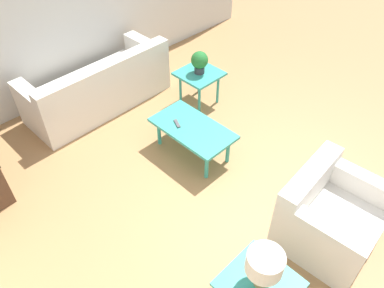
% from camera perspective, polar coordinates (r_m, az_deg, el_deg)
% --- Properties ---
extents(ground_plane, '(14.00, 14.00, 0.00)m').
position_cam_1_polar(ground_plane, '(4.74, 5.08, -5.02)').
color(ground_plane, '#A87A4C').
extents(wall_right, '(0.12, 7.20, 2.70)m').
position_cam_1_polar(wall_right, '(6.02, -17.92, 19.90)').
color(wall_right, silver).
rests_on(wall_right, ground_plane).
extents(sofa, '(0.89, 2.17, 0.84)m').
position_cam_1_polar(sofa, '(5.82, -13.90, 8.27)').
color(sofa, silver).
rests_on(sofa, ground_plane).
extents(armchair, '(0.95, 1.05, 0.82)m').
position_cam_1_polar(armchair, '(4.18, 20.08, -10.34)').
color(armchair, silver).
rests_on(armchair, ground_plane).
extents(coffee_table, '(1.08, 0.60, 0.44)m').
position_cam_1_polar(coffee_table, '(4.78, 0.09, 2.13)').
color(coffee_table, teal).
rests_on(coffee_table, ground_plane).
extents(side_table_plant, '(0.59, 0.59, 0.53)m').
position_cam_1_polar(side_table_plant, '(5.64, 1.12, 10.19)').
color(side_table_plant, teal).
rests_on(side_table_plant, ground_plane).
extents(side_table_lamp, '(0.59, 0.59, 0.53)m').
position_cam_1_polar(side_table_lamp, '(3.43, 10.14, -20.68)').
color(side_table_lamp, teal).
rests_on(side_table_lamp, ground_plane).
extents(potted_plant, '(0.25, 0.25, 0.34)m').
position_cam_1_polar(potted_plant, '(5.51, 1.16, 12.50)').
color(potted_plant, '#333338').
rests_on(potted_plant, side_table_plant).
extents(table_lamp, '(0.30, 0.30, 0.42)m').
position_cam_1_polar(table_lamp, '(3.11, 10.98, -17.63)').
color(table_lamp, '#997F4C').
rests_on(table_lamp, side_table_lamp).
extents(remote_control, '(0.16, 0.10, 0.02)m').
position_cam_1_polar(remote_control, '(4.79, -2.29, 3.13)').
color(remote_control, '#4C4C51').
rests_on(remote_control, coffee_table).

